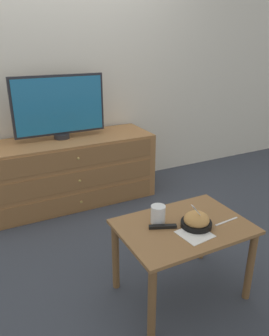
% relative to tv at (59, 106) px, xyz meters
% --- Properties ---
extents(ground_plane, '(12.00, 12.00, 0.00)m').
position_rel_tv_xyz_m(ground_plane, '(0.04, 0.25, -0.92)').
color(ground_plane, '#383D47').
extents(wall_back, '(12.00, 0.05, 2.60)m').
position_rel_tv_xyz_m(wall_back, '(0.04, 0.27, 0.38)').
color(wall_back, silver).
rests_on(wall_back, ground_plane).
extents(dresser, '(1.55, 0.54, 0.63)m').
position_rel_tv_xyz_m(dresser, '(0.05, -0.05, -0.61)').
color(dresser, '#9E6B3D').
rests_on(dresser, ground_plane).
extents(tv, '(0.82, 0.14, 0.57)m').
position_rel_tv_xyz_m(tv, '(0.00, 0.00, 0.00)').
color(tv, '#232328').
rests_on(tv, dresser).
extents(coffee_table, '(0.74, 0.52, 0.48)m').
position_rel_tv_xyz_m(coffee_table, '(0.27, -1.56, -0.53)').
color(coffee_table, olive).
rests_on(coffee_table, ground_plane).
extents(takeout_bowl, '(0.18, 0.18, 0.16)m').
position_rel_tv_xyz_m(takeout_bowl, '(0.32, -1.61, -0.40)').
color(takeout_bowl, black).
rests_on(takeout_bowl, coffee_table).
extents(drink_cup, '(0.09, 0.09, 0.11)m').
position_rel_tv_xyz_m(drink_cup, '(0.15, -1.47, -0.39)').
color(drink_cup, beige).
rests_on(drink_cup, coffee_table).
extents(napkin, '(0.18, 0.18, 0.00)m').
position_rel_tv_xyz_m(napkin, '(0.27, -1.67, -0.44)').
color(napkin, white).
rests_on(napkin, coffee_table).
extents(knife, '(0.17, 0.02, 0.01)m').
position_rel_tv_xyz_m(knife, '(0.51, -1.65, -0.44)').
color(knife, white).
rests_on(knife, coffee_table).
extents(remote_control, '(0.16, 0.09, 0.02)m').
position_rel_tv_xyz_m(remote_control, '(0.14, -1.54, -0.43)').
color(remote_control, black).
rests_on(remote_control, coffee_table).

